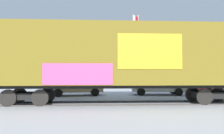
% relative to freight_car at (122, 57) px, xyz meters
% --- Properties ---
extents(ground_plane, '(260.00, 260.00, 0.00)m').
position_rel_freight_car_xyz_m(ground_plane, '(-0.48, 0.00, -2.77)').
color(ground_plane, '#B2B5BC').
extents(track, '(59.99, 5.25, 0.08)m').
position_rel_freight_car_xyz_m(track, '(1.01, -0.05, -2.73)').
color(track, '#4C4742').
rests_on(track, ground_plane).
extents(freight_car, '(15.59, 3.82, 4.78)m').
position_rel_freight_car_xyz_m(freight_car, '(0.00, 0.00, 0.00)').
color(freight_car, olive).
rests_on(freight_car, ground_plane).
extents(flagpole, '(1.08, 1.19, 9.51)m').
position_rel_freight_car_xyz_m(flagpole, '(4.00, 12.84, 3.31)').
color(flagpole, silver).
rests_on(flagpole, ground_plane).
extents(hillside, '(111.44, 36.51, 13.91)m').
position_rel_freight_car_xyz_m(hillside, '(-0.31, 65.42, 1.80)').
color(hillside, gray).
rests_on(hillside, ground_plane).
extents(parked_car_tan, '(4.30, 2.10, 1.69)m').
position_rel_freight_car_xyz_m(parked_car_tan, '(-3.10, 4.87, -1.93)').
color(parked_car_tan, '#9E8966').
rests_on(parked_car_tan, ground_plane).
extents(parked_car_silver, '(4.67, 2.58, 1.64)m').
position_rel_freight_car_xyz_m(parked_car_silver, '(3.81, 4.76, -1.93)').
color(parked_car_silver, '#B7BABF').
rests_on(parked_car_silver, ground_plane).
extents(parked_car_red, '(4.77, 2.02, 1.57)m').
position_rel_freight_car_xyz_m(parked_car_red, '(9.48, 4.73, -1.97)').
color(parked_car_red, '#B21E1E').
rests_on(parked_car_red, ground_plane).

